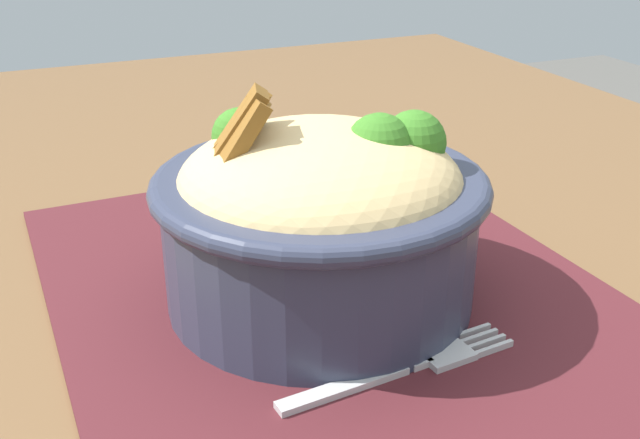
{
  "coord_description": "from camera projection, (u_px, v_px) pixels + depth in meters",
  "views": [
    {
      "loc": [
        0.35,
        -0.17,
        0.95
      ],
      "look_at": [
        -0.01,
        -0.02,
        0.77
      ],
      "focal_mm": 43.06,
      "sensor_mm": 36.0,
      "label": 1
    }
  ],
  "objects": [
    {
      "name": "placemat",
      "position": [
        345.0,
        308.0,
        0.44
      ],
      "size": [
        0.43,
        0.32,
        0.0
      ],
      "primitive_type": "cube",
      "rotation": [
        0.0,
        0.0,
        0.02
      ],
      "color": "#47191E",
      "rests_on": "table"
    },
    {
      "name": "table",
      "position": [
        356.0,
        382.0,
        0.47
      ],
      "size": [
        1.38,
        0.93,
        0.72
      ],
      "color": "brown",
      "rests_on": "ground_plane"
    },
    {
      "name": "fork",
      "position": [
        409.0,
        365.0,
        0.38
      ],
      "size": [
        0.03,
        0.13,
        0.0
      ],
      "color": "#B3B3B3",
      "rests_on": "placemat"
    },
    {
      "name": "bowl",
      "position": [
        320.0,
        211.0,
        0.43
      ],
      "size": [
        0.22,
        0.22,
        0.13
      ],
      "color": "#2D3347",
      "rests_on": "placemat"
    }
  ]
}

